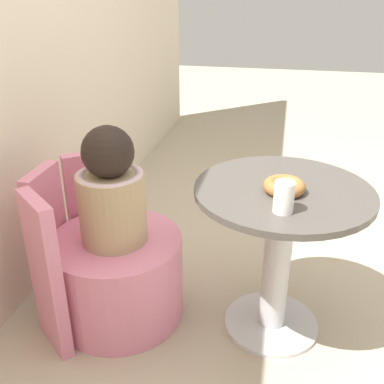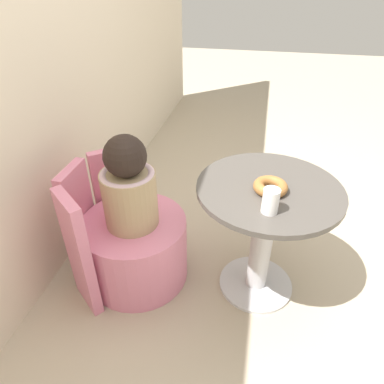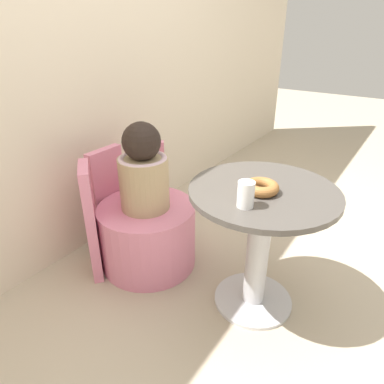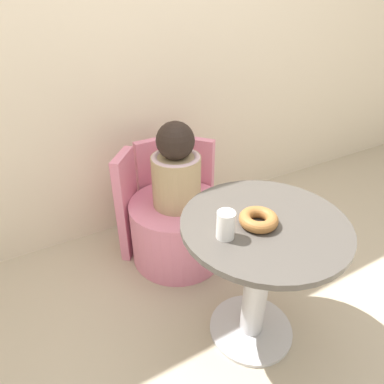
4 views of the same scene
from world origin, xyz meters
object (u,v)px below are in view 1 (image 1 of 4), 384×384
round_table (281,236)px  child_figure (111,191)px  donut (284,187)px  tub_chair (118,276)px  cup (283,197)px

round_table → child_figure: child_figure is taller
donut → tub_chair: bearing=91.1°
child_figure → cup: (-0.13, -0.64, 0.10)m
tub_chair → donut: bearing=-88.9°
donut → cup: 0.15m
child_figure → donut: bearing=-88.9°
donut → child_figure: bearing=91.1°
tub_chair → donut: (0.01, -0.64, 0.47)m
round_table → donut: bearing=173.2°
child_figure → donut: child_figure is taller
round_table → donut: (-0.04, 0.00, 0.22)m
child_figure → tub_chair: bearing=-79.4°
donut → cup: (-0.15, 0.00, 0.03)m
round_table → cup: size_ratio=6.22×
tub_chair → child_figure: 0.40m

